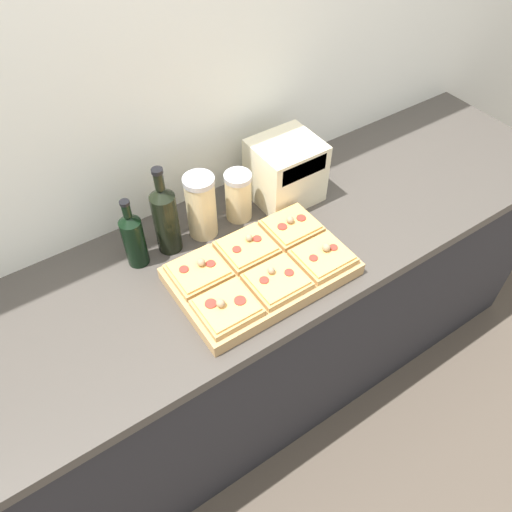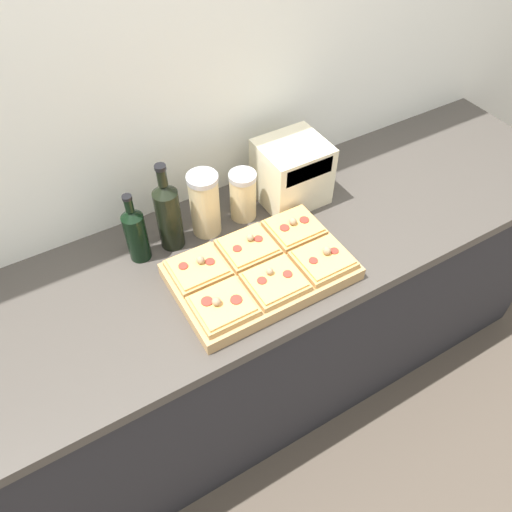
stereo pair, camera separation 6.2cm
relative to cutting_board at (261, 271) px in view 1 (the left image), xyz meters
name	(u,v)px [view 1 (the left image)]	position (x,y,z in m)	size (l,w,h in m)	color
ground_plane	(290,444)	(0.01, -0.20, -0.92)	(12.00, 12.00, 0.00)	#4C4238
wall_back	(181,106)	(0.01, 0.47, 0.33)	(6.00, 0.06, 2.50)	silver
kitchen_counter	(247,330)	(0.01, 0.12, -0.47)	(2.63, 0.67, 0.90)	#232328
cutting_board	(261,271)	(0.00, 0.00, 0.00)	(0.53, 0.34, 0.04)	tan
pizza_slice_back_left	(199,271)	(-0.17, 0.08, 0.04)	(0.16, 0.15, 0.05)	tan
pizza_slice_back_center	(247,247)	(0.00, 0.08, 0.04)	(0.16, 0.15, 0.05)	tan
pizza_slice_back_right	(292,226)	(0.17, 0.08, 0.04)	(0.16, 0.15, 0.05)	tan
pizza_slice_front_left	(227,307)	(-0.17, -0.08, 0.04)	(0.16, 0.15, 0.05)	tan
pizza_slice_front_center	(277,280)	(0.00, -0.08, 0.04)	(0.16, 0.15, 0.05)	tan
pizza_slice_front_right	(323,256)	(0.17, -0.08, 0.04)	(0.16, 0.15, 0.05)	tan
olive_oil_bottle	(134,238)	(-0.29, 0.27, 0.08)	(0.07, 0.07, 0.25)	black
wine_bottle	(166,218)	(-0.17, 0.27, 0.11)	(0.08, 0.08, 0.31)	black
grain_jar_tall	(201,206)	(-0.05, 0.27, 0.09)	(0.10, 0.10, 0.23)	beige
grain_jar_short	(238,196)	(0.09, 0.27, 0.07)	(0.09, 0.09, 0.18)	beige
toaster_oven	(285,171)	(0.28, 0.27, 0.09)	(0.25, 0.20, 0.22)	beige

